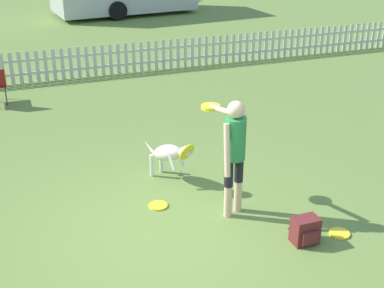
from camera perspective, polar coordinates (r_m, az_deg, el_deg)
ground_plane at (r=6.93m, az=-2.89°, el=-9.65°), size 240.00×240.00×0.00m
handler_person at (r=6.95m, az=4.40°, el=-0.03°), size 0.42×1.09×1.62m
leaping_dog at (r=7.99m, az=-2.49°, el=-1.02°), size 0.57×1.03×0.74m
frisbee_near_handler at (r=7.18m, az=15.46°, el=-9.18°), size 0.27×0.27×0.02m
frisbee_near_dog at (r=7.53m, az=-3.63°, el=-6.57°), size 0.27×0.27×0.02m
backpack_on_grass at (r=6.84m, az=12.00°, el=-9.01°), size 0.32×0.26×0.34m
picket_fence at (r=13.29m, az=-12.41°, el=8.46°), size 24.08×0.04×0.76m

